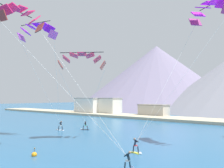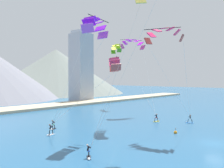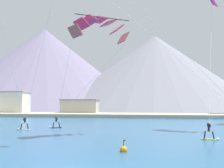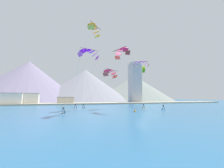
# 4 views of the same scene
# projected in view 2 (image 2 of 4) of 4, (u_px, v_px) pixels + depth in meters

# --- Properties ---
(ground_plane) EXTENTS (400.00, 400.00, 0.00)m
(ground_plane) POSITION_uv_depth(u_px,v_px,m) (214.00, 143.00, 34.61)
(ground_plane) COLOR #23567F
(kitesurfer_near_lead) EXTENTS (0.63, 1.77, 1.75)m
(kitesurfer_near_lead) POSITION_uv_depth(u_px,v_px,m) (189.00, 120.00, 50.46)
(kitesurfer_near_lead) COLOR #337FDB
(kitesurfer_near_lead) RESTS_ON ground
(kitesurfer_near_trail) EXTENTS (1.71, 1.20, 1.69)m
(kitesurfer_near_trail) POSITION_uv_depth(u_px,v_px,m) (53.00, 127.00, 44.06)
(kitesurfer_near_trail) COLOR black
(kitesurfer_near_trail) RESTS_ON ground
(kitesurfer_mid_center) EXTENTS (1.78, 0.85, 1.81)m
(kitesurfer_mid_center) POSITION_uv_depth(u_px,v_px,m) (50.00, 132.00, 39.56)
(kitesurfer_mid_center) COLOR white
(kitesurfer_mid_center) RESTS_ON ground
(kitesurfer_far_left) EXTENTS (1.78, 0.82, 1.77)m
(kitesurfer_far_left) POSITION_uv_depth(u_px,v_px,m) (157.00, 119.00, 51.80)
(kitesurfer_far_left) COLOR yellow
(kitesurfer_far_left) RESTS_ON ground
(kitesurfer_far_right) EXTENTS (1.45, 1.57, 1.64)m
(kitesurfer_far_right) POSITION_uv_depth(u_px,v_px,m) (89.00, 155.00, 28.11)
(kitesurfer_far_right) COLOR black
(kitesurfer_far_right) RESTS_ON ground
(parafoil_kite_near_lead) EXTENTS (15.76, 6.21, 15.52)m
(parafoil_kite_near_lead) POSITION_uv_depth(u_px,v_px,m) (164.00, 34.00, 38.01)
(parafoil_kite_near_lead) COLOR maroon
(parafoil_kite_near_trail) EXTENTS (10.54, 10.72, 11.48)m
(parafoil_kite_near_trail) POSITION_uv_depth(u_px,v_px,m) (114.00, 63.00, 44.46)
(parafoil_kite_near_trail) COLOR #BB4A42
(parafoil_kite_mid_center) EXTENTS (6.70, 9.02, 16.53)m
(parafoil_kite_mid_center) POSITION_uv_depth(u_px,v_px,m) (95.00, 26.00, 36.89)
(parafoil_kite_mid_center) COLOR #BC4FCB
(parafoil_kite_far_left) EXTENTS (8.08, 11.84, 17.29)m
(parafoil_kite_far_left) POSITION_uv_depth(u_px,v_px,m) (133.00, 43.00, 61.43)
(parafoil_kite_far_left) COLOR #A72C76
(parafoil_kite_distant_high_outer) EXTENTS (4.02, 5.68, 2.58)m
(parafoil_kite_distant_high_outer) POSITION_uv_depth(u_px,v_px,m) (116.00, 48.00, 75.86)
(parafoil_kite_distant_high_outer) COLOR #4E971C
(race_marker_buoy) EXTENTS (0.56, 0.56, 1.02)m
(race_marker_buoy) POSITION_uv_depth(u_px,v_px,m) (175.00, 132.00, 40.92)
(race_marker_buoy) COLOR orange
(race_marker_buoy) RESTS_ON ground
(shoreline_strip) EXTENTS (180.00, 10.00, 0.70)m
(shoreline_strip) POSITION_uv_depth(u_px,v_px,m) (18.00, 109.00, 70.25)
(shoreline_strip) COLOR tan
(shoreline_strip) RESTS_ON ground
(highrise_tower) EXTENTS (7.00, 7.00, 27.56)m
(highrise_tower) POSITION_uv_depth(u_px,v_px,m) (81.00, 67.00, 97.67)
(highrise_tower) COLOR #A8ADB7
(highrise_tower) RESTS_ON ground
(mountain_peak_east_shoulder) EXTENTS (80.55, 80.55, 26.23)m
(mountain_peak_east_shoulder) POSITION_uv_depth(u_px,v_px,m) (56.00, 71.00, 149.30)
(mountain_peak_east_shoulder) COLOR slate
(mountain_peak_east_shoulder) RESTS_ON ground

